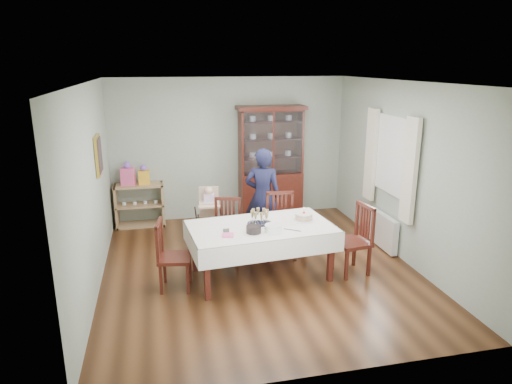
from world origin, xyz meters
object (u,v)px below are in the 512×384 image
object	(u,v)px
dining_table	(261,251)
high_chair	(210,222)
gift_bag_orange	(144,176)
chair_end_right	(352,253)
sideboard	(140,205)
chair_far_right	(281,238)
chair_far_left	(227,242)
gift_bag_pink	(128,175)
birthday_cake	(304,217)
woman	(263,196)
champagne_tray	(260,220)
china_cabinet	(271,161)
chair_end_left	(174,268)

from	to	relation	value
dining_table	high_chair	bearing A→B (deg)	112.32
dining_table	gift_bag_orange	size ratio (longest dim) A/B	5.75
gift_bag_orange	chair_end_right	bearing A→B (deg)	-42.59
sideboard	high_chair	world-z (taller)	high_chair
high_chair	gift_bag_orange	xyz separation A→B (m)	(-1.05, 1.14, 0.57)
dining_table	chair_far_right	distance (m)	0.76
chair_far_right	chair_far_left	bearing A→B (deg)	-178.03
gift_bag_orange	gift_bag_pink	bearing A→B (deg)	180.00
sideboard	chair_far_right	size ratio (longest dim) A/B	0.89
chair_far_right	high_chair	world-z (taller)	chair_far_right
birthday_cake	gift_bag_orange	size ratio (longest dim) A/B	0.79
chair_far_left	chair_end_right	world-z (taller)	chair_end_right
chair_far_left	birthday_cake	size ratio (longest dim) A/B	3.29
birthday_cake	chair_far_left	bearing A→B (deg)	151.04
chair_end_right	woman	distance (m)	1.79
gift_bag_pink	gift_bag_orange	xyz separation A→B (m)	(0.28, 0.00, -0.03)
champagne_tray	chair_end_right	bearing A→B (deg)	-9.79
birthday_cake	gift_bag_pink	bearing A→B (deg)	136.38
dining_table	chair_far_right	world-z (taller)	chair_far_right
sideboard	birthday_cake	world-z (taller)	birthday_cake
woman	gift_bag_pink	size ratio (longest dim) A/B	3.73
china_cabinet	champagne_tray	bearing A→B (deg)	-107.61
chair_far_right	chair_end_right	size ratio (longest dim) A/B	1.00
chair_end_left	dining_table	bearing A→B (deg)	-75.57
high_chair	gift_bag_pink	distance (m)	1.86
chair_far_left	chair_end_right	xyz separation A→B (m)	(1.70, -0.83, 0.02)
dining_table	woman	bearing A→B (deg)	75.54
sideboard	gift_bag_pink	distance (m)	0.62
dining_table	sideboard	bearing A→B (deg)	124.21
dining_table	gift_bag_pink	bearing A→B (deg)	127.02
birthday_cake	gift_bag_orange	distance (m)	3.32
sideboard	chair_far_left	world-z (taller)	chair_far_left
china_cabinet	sideboard	distance (m)	2.60
chair_end_left	champagne_tray	size ratio (longest dim) A/B	2.68
chair_end_left	high_chair	bearing A→B (deg)	-14.50
sideboard	chair_far_left	bearing A→B (deg)	-54.47
china_cabinet	high_chair	size ratio (longest dim) A/B	2.19
chair_end_left	chair_end_right	size ratio (longest dim) A/B	0.94
gift_bag_pink	sideboard	bearing A→B (deg)	6.59
champagne_tray	birthday_cake	xyz separation A→B (m)	(0.66, 0.03, -0.01)
dining_table	chair_end_left	world-z (taller)	chair_end_left
gift_bag_orange	china_cabinet	bearing A→B (deg)	-0.04
chair_far_left	chair_far_right	size ratio (longest dim) A/B	0.94
china_cabinet	birthday_cake	bearing A→B (deg)	-92.91
dining_table	gift_bag_pink	distance (m)	3.21
high_chair	gift_bag_orange	bearing A→B (deg)	138.43
dining_table	birthday_cake	xyz separation A→B (m)	(0.65, 0.08, 0.43)
chair_end_left	woman	bearing A→B (deg)	-39.62
woman	high_chair	world-z (taller)	woman
chair_end_left	gift_bag_orange	world-z (taller)	gift_bag_orange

